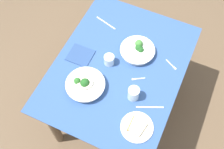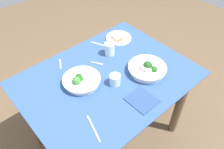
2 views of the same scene
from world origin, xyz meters
TOP-DOWN VIEW (x-y plane):
  - ground_plane at (0.00, 0.00)m, footprint 6.00×6.00m
  - dining_table at (0.00, 0.00)m, footprint 1.20×0.91m
  - broccoli_bowl_far at (-0.17, 0.07)m, footprint 0.26×0.26m
  - broccoli_bowl_near at (0.25, -0.15)m, footprint 0.27×0.27m
  - bread_side_plate at (0.38, 0.29)m, footprint 0.21×0.21m
  - water_glass_center at (0.00, -0.08)m, footprint 0.08×0.08m
  - water_glass_side at (0.18, 0.19)m, footprint 0.08×0.08m
  - fork_by_far_bowl at (-0.17, 0.34)m, footprint 0.06×0.10m
  - fork_by_near_bowl at (0.04, 0.16)m, footprint 0.06×0.09m
  - table_knife_left at (0.21, 0.32)m, footprint 0.08×0.17m
  - table_knife_right at (-0.33, -0.26)m, footprint 0.06×0.19m
  - napkin_folded_upper at (0.03, -0.30)m, footprint 0.17×0.18m

SIDE VIEW (x-z plane):
  - ground_plane at x=0.00m, z-range 0.00..0.00m
  - dining_table at x=0.00m, z-range 0.25..1.01m
  - table_knife_left at x=0.21m, z-range 0.76..0.77m
  - table_knife_right at x=-0.33m, z-range 0.76..0.77m
  - fork_by_near_bowl at x=0.04m, z-range 0.76..0.77m
  - fork_by_far_bowl at x=-0.17m, z-range 0.76..0.77m
  - napkin_folded_upper at x=0.03m, z-range 0.76..0.77m
  - bread_side_plate at x=0.38m, z-range 0.76..0.79m
  - broccoli_bowl_far at x=-0.17m, z-range 0.75..0.83m
  - broccoli_bowl_near at x=0.25m, z-range 0.75..0.84m
  - water_glass_center at x=0.00m, z-range 0.76..0.84m
  - water_glass_side at x=0.18m, z-range 0.76..0.86m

